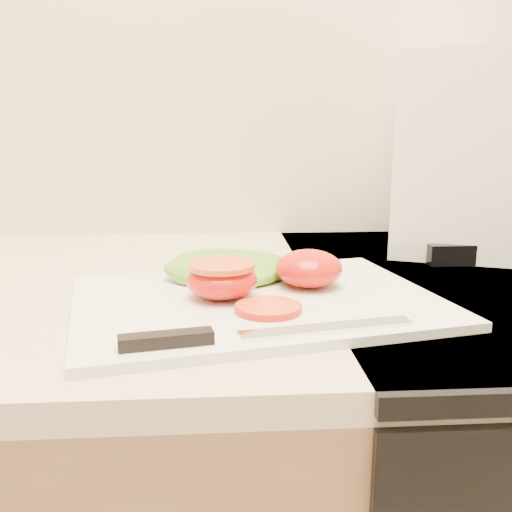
{
  "coord_description": "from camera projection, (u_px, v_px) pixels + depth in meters",
  "views": [
    {
      "loc": [
        0.05,
        0.96,
        1.13
      ],
      "look_at": [
        0.09,
        1.58,
        0.99
      ],
      "focal_mm": 40.0,
      "sensor_mm": 36.0,
      "label": 1
    }
  ],
  "objects": [
    {
      "name": "lettuce_leaf_0",
      "position": [
        226.0,
        268.0,
        0.71
      ],
      "size": [
        0.16,
        0.11,
        0.03
      ],
      "primitive_type": "ellipsoid",
      "rotation": [
        0.0,
        0.0,
        -0.06
      ],
      "color": "#549C29",
      "rests_on": "cutting_board"
    },
    {
      "name": "tomato_half_cut",
      "position": [
        222.0,
        279.0,
        0.63
      ],
      "size": [
        0.08,
        0.08,
        0.04
      ],
      "color": "red",
      "rests_on": "cutting_board"
    },
    {
      "name": "tomato_half_dome",
      "position": [
        309.0,
        268.0,
        0.67
      ],
      "size": [
        0.08,
        0.08,
        0.04
      ],
      "primitive_type": "ellipsoid",
      "color": "red",
      "rests_on": "cutting_board"
    },
    {
      "name": "lettuce_leaf_1",
      "position": [
        263.0,
        267.0,
        0.72
      ],
      "size": [
        0.12,
        0.13,
        0.02
      ],
      "primitive_type": "ellipsoid",
      "rotation": [
        0.0,
        0.0,
        1.01
      ],
      "color": "#549C29",
      "rests_on": "cutting_board"
    },
    {
      "name": "appliance",
      "position": [
        464.0,
        155.0,
        0.9
      ],
      "size": [
        0.28,
        0.31,
        0.3
      ],
      "primitive_type": "cube",
      "rotation": [
        0.0,
        0.0,
        -0.38
      ],
      "color": "white",
      "rests_on": "counter"
    },
    {
      "name": "tomato_slice_0",
      "position": [
        268.0,
        308.0,
        0.59
      ],
      "size": [
        0.07,
        0.07,
        0.01
      ],
      "primitive_type": "cylinder",
      "color": "orange",
      "rests_on": "cutting_board"
    },
    {
      "name": "knife",
      "position": [
        232.0,
        335.0,
        0.51
      ],
      "size": [
        0.28,
        0.07,
        0.01
      ],
      "rotation": [
        0.0,
        0.0,
        0.19
      ],
      "color": "silver",
      "rests_on": "cutting_board"
    },
    {
      "name": "cutting_board",
      "position": [
        257.0,
        302.0,
        0.64
      ],
      "size": [
        0.45,
        0.36,
        0.01
      ],
      "primitive_type": "cube",
      "rotation": [
        0.0,
        0.0,
        0.21
      ],
      "color": "silver",
      "rests_on": "counter"
    }
  ]
}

